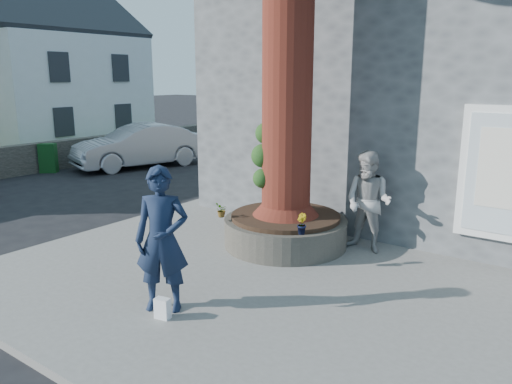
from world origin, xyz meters
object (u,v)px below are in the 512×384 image
Objects in this scene: man at (162,240)px; a_board_sign at (48,158)px; planter at (285,230)px; car_silver at (140,146)px; woman at (368,202)px.

man is 12.14m from a_board_sign.
man reaches higher than planter.
planter is 1.16× the size of man.
man is (0.10, -3.22, 0.70)m from planter.
a_board_sign is (-11.00, 5.09, -0.61)m from man.
man is 12.02m from car_silver.
a_board_sign is at bearing 122.14° from man.
car_silver is 3.11m from a_board_sign.
planter is at bearing -7.90° from car_silver.
woman reaches higher than planter.
car_silver is 4.71× the size of a_board_sign.
planter is 10.19m from car_silver.
a_board_sign is at bearing 170.23° from planter.
man is at bearing -21.61° from car_silver.
woman is (1.27, 3.82, -0.07)m from man.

